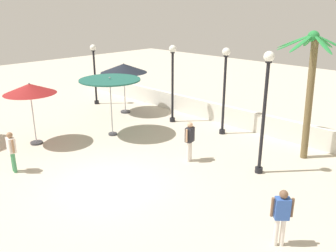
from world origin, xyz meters
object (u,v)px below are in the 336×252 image
Objects in this scene: patio_umbrella_2 at (110,82)px; guest_2 at (190,138)px; guest_0 at (12,148)px; palm_tree_0 at (311,78)px; patio_umbrella_3 at (30,89)px; lamp_post_0 at (173,76)px; guest_1 at (282,213)px; lamp_post_3 at (225,82)px; lamp_post_1 at (94,68)px; patio_umbrella_0 at (124,68)px; lamp_post_2 at (265,102)px.

patio_umbrella_2 is 4.79m from guest_2.
palm_tree_0 is at bearing 51.60° from guest_0.
patio_umbrella_3 is at bearing 138.22° from guest_0.
lamp_post_0 is 2.51× the size of guest_1.
patio_umbrella_2 is at bearing -133.76° from lamp_post_3.
palm_tree_0 reaches higher than lamp_post_1.
palm_tree_0 is at bearing 109.92° from guest_1.
guest_1 is (8.96, 2.90, 0.02)m from guest_0.
guest_1 is (11.98, -4.75, -1.56)m from patio_umbrella_0.
lamp_post_2 is at bearing 44.06° from guest_0.
lamp_post_3 is at bearing 70.87° from guest_0.
lamp_post_3 is (2.96, 0.33, 0.07)m from lamp_post_0.
lamp_post_0 is 2.56× the size of guest_0.
patio_umbrella_0 is 9.97m from palm_tree_0.
guest_1 is at bearing -17.66° from lamp_post_1.
lamp_post_0 reaches higher than patio_umbrella_0.
palm_tree_0 is at bearing 4.93° from lamp_post_1.
lamp_post_1 is at bearing 127.12° from guest_0.
lamp_post_1 is (-12.61, -1.09, -0.98)m from palm_tree_0.
guest_0 is at bearing -109.13° from lamp_post_3.
patio_umbrella_3 is 9.56m from lamp_post_2.
patio_umbrella_3 reaches higher than guest_2.
palm_tree_0 is at bearing 0.39° from lamp_post_3.
patio_umbrella_0 is 0.57× the size of palm_tree_0.
palm_tree_0 reaches higher than guest_2.
lamp_post_3 is at bearing 6.31° from lamp_post_0.
lamp_post_2 is at bearing -100.35° from palm_tree_0.
patio_umbrella_0 is 1.02× the size of patio_umbrella_2.
lamp_post_0 is at bearing 7.24° from lamp_post_1.
palm_tree_0 is 6.89m from lamp_post_0.
guest_2 is (6.96, -2.44, -1.54)m from patio_umbrella_0.
patio_umbrella_3 is at bearing -80.78° from patio_umbrella_0.
patio_umbrella_0 is at bearing -174.13° from palm_tree_0.
guest_2 is (4.52, 0.31, -1.57)m from patio_umbrella_2.
palm_tree_0 is 11.30m from guest_0.
patio_umbrella_0 is 0.70× the size of lamp_post_3.
lamp_post_1 is at bearing -172.76° from lamp_post_0.
lamp_post_0 is 10.54m from guest_1.
lamp_post_1 is (-3.65, 5.72, -0.21)m from patio_umbrella_3.
palm_tree_0 is 2.56m from lamp_post_2.
guest_2 is (9.67, -2.37, -1.27)m from lamp_post_1.
lamp_post_1 is 2.34× the size of guest_0.
guest_0 is (-3.00, -8.64, -1.56)m from lamp_post_3.
patio_umbrella_0 is 6.10m from lamp_post_3.
lamp_post_3 is at bearing 144.66° from lamp_post_2.
lamp_post_2 is at bearing 127.46° from guest_1.
lamp_post_1 is at bearing -173.07° from lamp_post_3.
patio_umbrella_3 is 6.79m from lamp_post_0.
patio_umbrella_3 is 3.18m from guest_0.
lamp_post_0 reaches higher than patio_umbrella_2.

